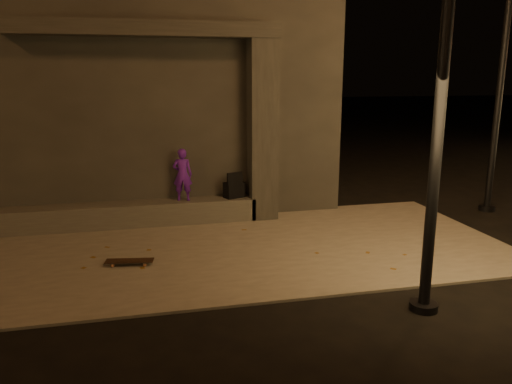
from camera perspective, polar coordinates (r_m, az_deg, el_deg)
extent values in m
plane|color=black|center=(6.78, -5.91, -12.61)|extent=(120.00, 120.00, 0.00)
cube|color=#67635B|center=(8.61, -7.61, -6.77)|extent=(11.00, 4.40, 0.04)
cube|color=#32302E|center=(12.58, -14.65, 11.21)|extent=(9.00, 5.00, 5.20)
cube|color=#4F4D48|center=(10.21, -17.04, -2.61)|extent=(6.00, 0.55, 0.45)
cube|color=#32302E|center=(10.17, 0.74, 6.97)|extent=(0.55, 0.55, 3.60)
cube|color=#32302E|center=(9.91, -12.39, 17.75)|extent=(5.00, 0.70, 0.28)
imported|color=#611CBA|center=(10.04, -8.40, 1.98)|extent=(0.43, 0.33, 1.05)
cube|color=black|center=(10.24, -2.54, 0.24)|extent=(0.45, 0.37, 0.32)
cube|color=black|center=(10.19, -2.56, 1.74)|extent=(0.34, 0.16, 0.23)
cube|color=black|center=(8.13, -14.26, -7.61)|extent=(0.76, 0.31, 0.02)
cylinder|color=#A56542|center=(8.17, -12.43, -7.76)|extent=(0.06, 0.04, 0.05)
cylinder|color=#A56542|center=(8.03, -12.58, -8.13)|extent=(0.06, 0.04, 0.05)
cylinder|color=#A56542|center=(8.26, -15.85, -7.73)|extent=(0.06, 0.04, 0.05)
cylinder|color=#A56542|center=(8.13, -16.06, -8.08)|extent=(0.06, 0.04, 0.05)
cube|color=#99999E|center=(8.09, -12.51, -7.74)|extent=(0.07, 0.16, 0.02)
cube|color=#99999E|center=(8.18, -15.97, -7.70)|extent=(0.07, 0.16, 0.02)
cylinder|color=black|center=(6.31, 20.95, 17.05)|extent=(0.14, 0.14, 6.92)
cylinder|color=black|center=(6.92, 18.59, -12.26)|extent=(0.36, 0.36, 0.10)
cylinder|color=black|center=(11.94, 26.57, 15.11)|extent=(0.14, 0.14, 7.24)
cylinder|color=black|center=(12.27, 24.87, -1.70)|extent=(0.36, 0.36, 0.10)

